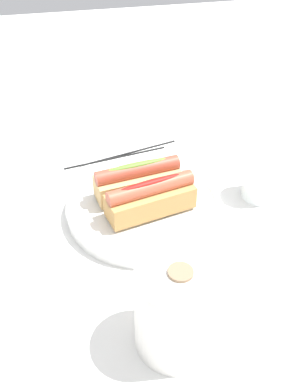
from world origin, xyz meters
TOP-DOWN VIEW (x-y plane):
  - ground_plane at (0.00, 0.00)m, footprint 2.40×2.40m
  - serving_bowl at (0.02, 0.01)m, footprint 0.27×0.27m
  - hotdog_front at (0.03, -0.01)m, footprint 0.16×0.07m
  - hotdog_back at (0.02, 0.04)m, footprint 0.16×0.08m
  - water_glass at (-0.20, 0.01)m, footprint 0.07×0.07m
  - paper_towel_roll at (0.03, 0.28)m, footprint 0.11×0.11m
  - chopstick_near at (0.04, -0.17)m, footprint 0.22×0.04m
  - chopstick_far at (0.01, -0.18)m, footprint 0.21×0.06m

SIDE VIEW (x-z plane):
  - ground_plane at x=0.00m, z-range 0.00..0.00m
  - chopstick_near at x=0.04m, z-range 0.00..0.01m
  - chopstick_far at x=0.01m, z-range 0.00..0.01m
  - serving_bowl at x=0.02m, z-range 0.00..0.03m
  - water_glass at x=-0.20m, z-range -0.01..0.08m
  - hotdog_front at x=0.03m, z-range 0.02..0.09m
  - hotdog_back at x=0.02m, z-range 0.02..0.09m
  - paper_towel_roll at x=0.03m, z-range 0.00..0.13m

